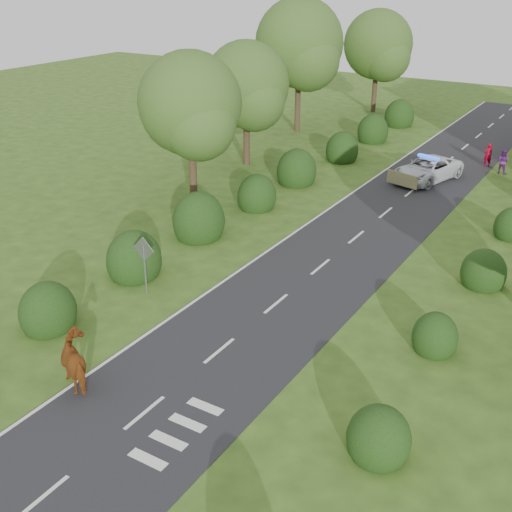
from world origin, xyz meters
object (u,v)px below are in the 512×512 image
Objects in this scene: pedestrian_red at (488,155)px; road_sign at (144,257)px; police_van at (427,169)px; pedestrian_purple at (503,161)px; cow at (80,364)px.

road_sign is at bearing 34.62° from pedestrian_red.
pedestrian_purple is at bearing 63.33° from police_van.
cow is at bearing -68.89° from road_sign.
police_van is at bearing 58.40° from pedestrian_purple.
police_van is 3.59× the size of pedestrian_red.
pedestrian_purple is (8.72, 24.73, -0.85)m from road_sign.
road_sign is 21.35m from police_van.
pedestrian_purple is at bearing 70.58° from road_sign.
police_van is 5.44m from pedestrian_purple.
road_sign reaches higher than police_van.
pedestrian_red is at bearing -167.15° from cow.
police_van reaches higher than pedestrian_red.
cow is at bearing 41.48° from pedestrian_red.
cow is 26.75m from police_van.
cow is at bearing 88.92° from pedestrian_purple.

